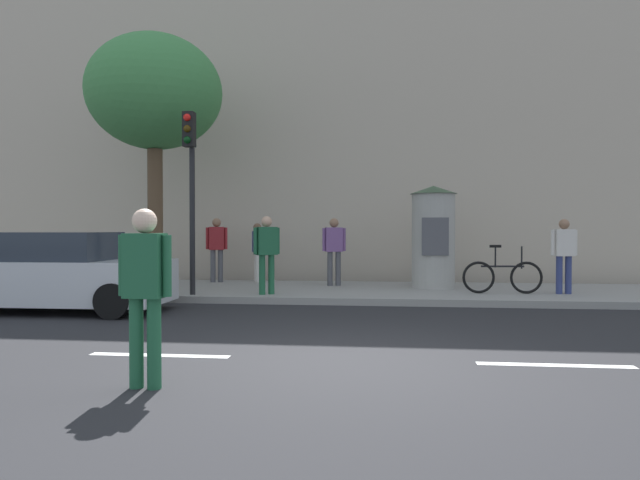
{
  "coord_description": "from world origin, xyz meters",
  "views": [
    {
      "loc": [
        0.41,
        -6.98,
        1.59
      ],
      "look_at": [
        -0.59,
        2.0,
        1.42
      ],
      "focal_mm": 32.46,
      "sensor_mm": 36.0,
      "label": 1
    }
  ],
  "objects_px": {
    "poster_column": "(433,236)",
    "pedestrian_in_red_top": "(217,245)",
    "pedestrian_with_backpack": "(146,281)",
    "street_tree": "(155,94)",
    "pedestrian_with_bag": "(257,248)",
    "parked_car_dark": "(58,273)",
    "pedestrian_near_pole": "(267,248)",
    "pedestrian_tallest": "(564,250)",
    "traffic_light": "(190,172)",
    "bicycle_leaning": "(502,276)",
    "pedestrian_in_dark_shirt": "(334,245)"
  },
  "relations": [
    {
      "from": "pedestrian_near_pole",
      "to": "bicycle_leaning",
      "type": "distance_m",
      "value": 5.3
    },
    {
      "from": "poster_column",
      "to": "pedestrian_with_bag",
      "type": "relative_size",
      "value": 1.56
    },
    {
      "from": "parked_car_dark",
      "to": "bicycle_leaning",
      "type": "bearing_deg",
      "value": 17.33
    },
    {
      "from": "poster_column",
      "to": "pedestrian_in_dark_shirt",
      "type": "height_order",
      "value": "poster_column"
    },
    {
      "from": "pedestrian_with_backpack",
      "to": "bicycle_leaning",
      "type": "relative_size",
      "value": 1.02
    },
    {
      "from": "pedestrian_near_pole",
      "to": "pedestrian_with_bag",
      "type": "xyz_separation_m",
      "value": [
        -0.88,
        3.01,
        -0.09
      ]
    },
    {
      "from": "pedestrian_in_dark_shirt",
      "to": "pedestrian_with_bag",
      "type": "xyz_separation_m",
      "value": [
        -2.19,
        0.88,
        -0.1
      ]
    },
    {
      "from": "pedestrian_near_pole",
      "to": "pedestrian_tallest",
      "type": "bearing_deg",
      "value": 7.2
    },
    {
      "from": "parked_car_dark",
      "to": "traffic_light",
      "type": "bearing_deg",
      "value": 39.61
    },
    {
      "from": "poster_column",
      "to": "pedestrian_in_red_top",
      "type": "relative_size",
      "value": 1.44
    },
    {
      "from": "pedestrian_near_pole",
      "to": "pedestrian_in_red_top",
      "type": "relative_size",
      "value": 0.99
    },
    {
      "from": "poster_column",
      "to": "parked_car_dark",
      "type": "xyz_separation_m",
      "value": [
        -7.46,
        -3.87,
        -0.68
      ]
    },
    {
      "from": "pedestrian_with_backpack",
      "to": "pedestrian_in_red_top",
      "type": "height_order",
      "value": "pedestrian_in_red_top"
    },
    {
      "from": "parked_car_dark",
      "to": "pedestrian_in_red_top",
      "type": "bearing_deg",
      "value": 70.22
    },
    {
      "from": "pedestrian_in_dark_shirt",
      "to": "street_tree",
      "type": "bearing_deg",
      "value": -166.37
    },
    {
      "from": "parked_car_dark",
      "to": "pedestrian_near_pole",
      "type": "bearing_deg",
      "value": 28.99
    },
    {
      "from": "pedestrian_near_pole",
      "to": "poster_column",
      "type": "bearing_deg",
      "value": 25.91
    },
    {
      "from": "pedestrian_with_backpack",
      "to": "pedestrian_with_bag",
      "type": "distance_m",
      "value": 10.08
    },
    {
      "from": "bicycle_leaning",
      "to": "parked_car_dark",
      "type": "bearing_deg",
      "value": -162.67
    },
    {
      "from": "street_tree",
      "to": "pedestrian_in_red_top",
      "type": "height_order",
      "value": "street_tree"
    },
    {
      "from": "pedestrian_tallest",
      "to": "parked_car_dark",
      "type": "height_order",
      "value": "pedestrian_tallest"
    },
    {
      "from": "parked_car_dark",
      "to": "pedestrian_tallest",
      "type": "bearing_deg",
      "value": 15.63
    },
    {
      "from": "bicycle_leaning",
      "to": "pedestrian_with_bag",
      "type": "bearing_deg",
      "value": 159.54
    },
    {
      "from": "pedestrian_in_red_top",
      "to": "bicycle_leaning",
      "type": "relative_size",
      "value": 0.98
    },
    {
      "from": "bicycle_leaning",
      "to": "pedestrian_with_backpack",
      "type": "bearing_deg",
      "value": -122.89
    },
    {
      "from": "pedestrian_with_bag",
      "to": "street_tree",
      "type": "bearing_deg",
      "value": -137.84
    },
    {
      "from": "pedestrian_tallest",
      "to": "bicycle_leaning",
      "type": "height_order",
      "value": "pedestrian_tallest"
    },
    {
      "from": "pedestrian_in_red_top",
      "to": "pedestrian_with_bag",
      "type": "height_order",
      "value": "pedestrian_in_red_top"
    },
    {
      "from": "pedestrian_near_pole",
      "to": "bicycle_leaning",
      "type": "relative_size",
      "value": 0.98
    },
    {
      "from": "pedestrian_with_backpack",
      "to": "poster_column",
      "type": "bearing_deg",
      "value": 68.0
    },
    {
      "from": "pedestrian_tallest",
      "to": "pedestrian_in_red_top",
      "type": "xyz_separation_m",
      "value": [
        -8.52,
        1.93,
        0.05
      ]
    },
    {
      "from": "traffic_light",
      "to": "pedestrian_with_bag",
      "type": "height_order",
      "value": "traffic_light"
    },
    {
      "from": "pedestrian_in_red_top",
      "to": "pedestrian_with_bag",
      "type": "relative_size",
      "value": 1.09
    },
    {
      "from": "pedestrian_in_red_top",
      "to": "pedestrian_near_pole",
      "type": "bearing_deg",
      "value": -54.67
    },
    {
      "from": "poster_column",
      "to": "pedestrian_in_red_top",
      "type": "distance_m",
      "value": 5.81
    },
    {
      "from": "traffic_light",
      "to": "parked_car_dark",
      "type": "distance_m",
      "value": 3.4
    },
    {
      "from": "traffic_light",
      "to": "pedestrian_near_pole",
      "type": "distance_m",
      "value": 2.35
    },
    {
      "from": "traffic_light",
      "to": "poster_column",
      "type": "bearing_deg",
      "value": 21.91
    },
    {
      "from": "pedestrian_with_bag",
      "to": "pedestrian_near_pole",
      "type": "bearing_deg",
      "value": -73.67
    },
    {
      "from": "pedestrian_with_backpack",
      "to": "pedestrian_near_pole",
      "type": "relative_size",
      "value": 1.04
    },
    {
      "from": "traffic_light",
      "to": "bicycle_leaning",
      "type": "xyz_separation_m",
      "value": [
        6.83,
        1.07,
        -2.3
      ]
    },
    {
      "from": "parked_car_dark",
      "to": "pedestrian_in_dark_shirt",
      "type": "bearing_deg",
      "value": 39.96
    },
    {
      "from": "pedestrian_with_backpack",
      "to": "street_tree",
      "type": "bearing_deg",
      "value": 111.66
    },
    {
      "from": "pedestrian_near_pole",
      "to": "pedestrian_with_bag",
      "type": "relative_size",
      "value": 1.08
    },
    {
      "from": "street_tree",
      "to": "parked_car_dark",
      "type": "xyz_separation_m",
      "value": [
        -0.67,
        -3.13,
        -4.16
      ]
    },
    {
      "from": "bicycle_leaning",
      "to": "pedestrian_near_pole",
      "type": "bearing_deg",
      "value": -171.94
    },
    {
      "from": "pedestrian_tallest",
      "to": "traffic_light",
      "type": "bearing_deg",
      "value": -171.9
    },
    {
      "from": "pedestrian_tallest",
      "to": "parked_car_dark",
      "type": "relative_size",
      "value": 0.41
    },
    {
      "from": "pedestrian_in_dark_shirt",
      "to": "parked_car_dark",
      "type": "distance_m",
      "value": 6.51
    },
    {
      "from": "traffic_light",
      "to": "pedestrian_with_backpack",
      "type": "height_order",
      "value": "traffic_light"
    }
  ]
}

